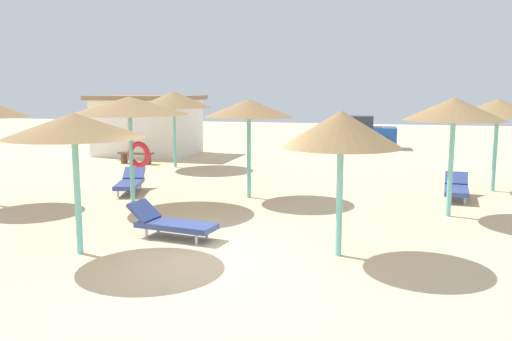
{
  "coord_description": "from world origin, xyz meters",
  "views": [
    {
      "loc": [
        3.12,
        -8.89,
        3.08
      ],
      "look_at": [
        0.0,
        3.0,
        1.2
      ],
      "focal_mm": 37.12,
      "sensor_mm": 36.0,
      "label": 1
    }
  ],
  "objects": [
    {
      "name": "ground_plane",
      "position": [
        0.0,
        0.0,
        0.0
      ],
      "size": [
        80.0,
        80.0,
        0.0
      ],
      "primitive_type": "plane",
      "color": "beige"
    },
    {
      "name": "lounger_0",
      "position": [
        4.89,
        6.92,
        0.31
      ],
      "size": [
        0.81,
        1.96,
        0.66
      ],
      "color": "#33478C",
      "rests_on": "ground"
    },
    {
      "name": "lounger_1",
      "position": [
        -1.35,
        1.09,
        0.32
      ],
      "size": [
        1.96,
        0.91,
        0.72
      ],
      "color": "#33478C",
      "rests_on": "ground"
    },
    {
      "name": "parasol_1",
      "position": [
        -2.58,
        -0.35,
        2.42
      ],
      "size": [
        2.56,
        2.56,
        2.67
      ],
      "color": "#6BC6BC",
      "rests_on": "ground"
    },
    {
      "name": "bench_0",
      "position": [
        -7.35,
        11.13,
        0.35
      ],
      "size": [
        1.5,
        0.42,
        0.49
      ],
      "color": "brown",
      "rests_on": "ground"
    },
    {
      "name": "parasol_3",
      "position": [
        -3.58,
        3.68,
        2.64
      ],
      "size": [
        3.14,
        3.14,
        2.91
      ],
      "color": "#6BC6BC",
      "rests_on": "ground"
    },
    {
      "name": "beach_cabana",
      "position": [
        -8.28,
        14.24,
        1.42
      ],
      "size": [
        4.74,
        3.71,
        2.8
      ],
      "color": "white",
      "rests_on": "ground"
    },
    {
      "name": "parasol_7",
      "position": [
        2.18,
        0.77,
        2.37
      ],
      "size": [
        2.21,
        2.21,
        2.71
      ],
      "color": "#6BC6BC",
      "rests_on": "ground"
    },
    {
      "name": "parked_car",
      "position": [
        1.18,
        19.73,
        0.82
      ],
      "size": [
        4.08,
        2.14,
        1.72
      ],
      "color": "#194C9E",
      "rests_on": "ground"
    },
    {
      "name": "parasol_5",
      "position": [
        -5.35,
        10.62,
        2.69
      ],
      "size": [
        3.0,
        3.0,
        3.03
      ],
      "color": "#6BC6BC",
      "rests_on": "ground"
    },
    {
      "name": "parasol_0",
      "position": [
        4.48,
        4.6,
        2.61
      ],
      "size": [
        2.39,
        2.39,
        2.9
      ],
      "color": "#6BC6BC",
      "rests_on": "ground"
    },
    {
      "name": "parasol_2",
      "position": [
        6.1,
        8.39,
        2.53
      ],
      "size": [
        2.69,
        2.69,
        2.81
      ],
      "color": "#6BC6BC",
      "rests_on": "ground"
    },
    {
      "name": "parasol_6",
      "position": [
        -0.88,
        5.55,
        2.56
      ],
      "size": [
        2.52,
        2.52,
        2.82
      ],
      "color": "#6BC6BC",
      "rests_on": "ground"
    },
    {
      "name": "lounger_3",
      "position": [
        -4.58,
        5.42,
        0.31
      ],
      "size": [
        1.17,
        2.01,
        0.66
      ],
      "color": "#33478C",
      "rests_on": "ground"
    }
  ]
}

